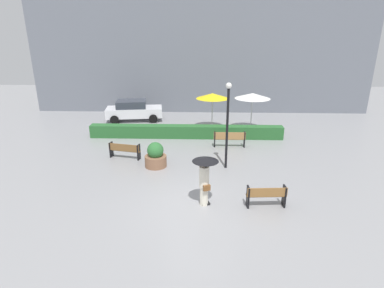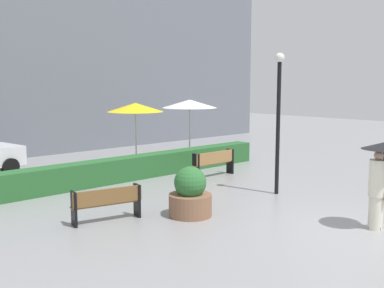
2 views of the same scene
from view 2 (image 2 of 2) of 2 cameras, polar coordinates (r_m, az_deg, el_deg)
name	(u,v)px [view 2 (image 2 of 2)]	position (r m, az deg, el deg)	size (l,w,h in m)	color
ground_plane	(370,232)	(11.28, 21.25, -10.17)	(60.00, 60.00, 0.00)	gray
bench_back_row	(214,161)	(16.42, 2.80, -2.18)	(1.86, 0.32, 0.92)	#9E7242
bench_far_left	(107,202)	(11.35, -10.52, -7.05)	(1.74, 0.68, 0.83)	brown
pedestrian_with_umbrella	(380,173)	(11.23, 22.35, -3.32)	(0.99, 0.99, 2.03)	silver
planter_pot	(190,195)	(11.62, -0.22, -6.35)	(1.09, 1.09, 1.27)	brown
lamp_post	(278,109)	(13.88, 10.71, 4.25)	(0.28, 0.28, 4.22)	black
patio_umbrella_yellow	(135,107)	(18.22, -7.05, 4.53)	(2.21, 2.21, 2.57)	silver
patio_umbrella_white	(190,104)	(19.67, -0.31, 5.02)	(2.36, 2.36, 2.64)	silver
hedge_strip	(126,169)	(16.04, -8.21, -3.05)	(12.31, 0.70, 0.80)	#28602D
building_facade	(46,49)	(22.86, -17.69, 11.20)	(28.00, 1.20, 9.84)	slate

